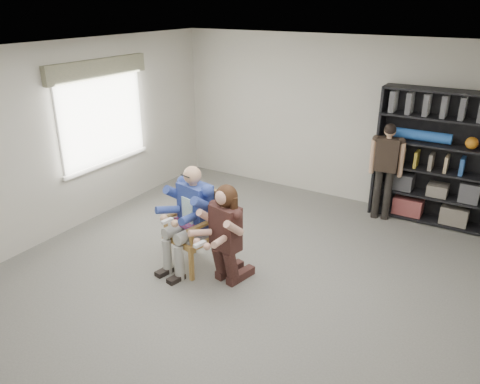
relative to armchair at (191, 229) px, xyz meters
The scene contains 8 objects.
room_shell 1.14m from the armchair, 17.63° to the right, with size 6.00×7.00×2.80m, color beige, non-canonical shape.
floor 0.93m from the armchair, 17.63° to the right, with size 6.00×7.00×0.01m, color #615F59.
window_left 2.60m from the armchair, 160.93° to the left, with size 0.16×2.00×1.75m, color silver, non-canonical shape.
armchair is the anchor object (origin of this frame).
seated_man 0.16m from the armchair, 90.00° to the right, with size 0.61×0.85×1.42m, color navy, non-canonical shape.
kneeling_woman 0.60m from the armchair, 11.69° to the right, with size 0.54×0.87×1.30m, color #311A17, non-canonical shape.
bookshelf 3.92m from the armchair, 51.67° to the left, with size 1.80×0.38×2.10m, color black, non-canonical shape.
standing_man 3.28m from the armchair, 57.86° to the left, with size 0.49×0.27×1.58m, color black, non-canonical shape.
Camera 1 is at (2.61, -4.10, 3.33)m, focal length 35.00 mm.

